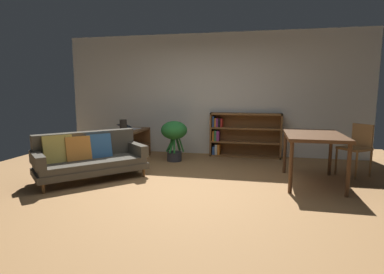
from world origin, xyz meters
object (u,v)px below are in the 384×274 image
at_px(potted_floor_plant, 174,134).
at_px(bookshelf, 242,135).
at_px(open_laptop, 130,128).
at_px(desk_speaker, 123,125).
at_px(dining_table, 314,139).
at_px(media_console, 132,145).
at_px(fabric_couch, 88,156).
at_px(dining_chair_near, 357,146).

distance_m(potted_floor_plant, bookshelf, 1.54).
bearing_deg(open_laptop, potted_floor_plant, -6.38).
height_order(open_laptop, desk_speaker, desk_speaker).
relative_size(desk_speaker, bookshelf, 0.15).
height_order(open_laptop, dining_table, dining_table).
xyz_separation_m(potted_floor_plant, dining_table, (2.53, -1.06, 0.14)).
relative_size(media_console, bookshelf, 0.69).
height_order(potted_floor_plant, dining_table, potted_floor_plant).
bearing_deg(fabric_couch, dining_table, 8.03).
relative_size(dining_table, bookshelf, 0.81).
height_order(open_laptop, bookshelf, bookshelf).
bearing_deg(desk_speaker, fabric_couch, -91.60).
relative_size(media_console, potted_floor_plant, 1.28).
height_order(dining_chair_near, bookshelf, bookshelf).
xyz_separation_m(desk_speaker, dining_table, (3.53, -0.80, -0.04)).
bearing_deg(dining_chair_near, fabric_couch, -164.97).
relative_size(potted_floor_plant, dining_table, 0.67).
height_order(media_console, open_laptop, open_laptop).
relative_size(desk_speaker, dining_table, 0.19).
relative_size(fabric_couch, dining_table, 1.41).
xyz_separation_m(fabric_couch, media_console, (0.10, 1.54, -0.07)).
bearing_deg(dining_chair_near, desk_speaker, 178.29).
bearing_deg(bookshelf, desk_speaker, -156.07).
relative_size(fabric_couch, desk_speaker, 7.48).
relative_size(dining_table, dining_chair_near, 1.41).
bearing_deg(fabric_couch, open_laptop, 89.43).
xyz_separation_m(fabric_couch, potted_floor_plant, (1.03, 1.57, 0.19)).
bearing_deg(bookshelf, dining_chair_near, -29.96).
distance_m(desk_speaker, bookshelf, 2.56).
bearing_deg(potted_floor_plant, desk_speaker, -165.21).
height_order(media_console, desk_speaker, desk_speaker).
bearing_deg(desk_speaker, dining_table, -12.81).
xyz_separation_m(media_console, bookshelf, (2.26, 0.80, 0.18)).
relative_size(desk_speaker, dining_chair_near, 0.27).
bearing_deg(fabric_couch, desk_speaker, 88.40).
relative_size(open_laptop, dining_table, 0.38).
distance_m(desk_speaker, dining_table, 3.62).
bearing_deg(fabric_couch, potted_floor_plant, 56.67).
relative_size(fabric_couch, bookshelf, 1.14).
distance_m(media_console, dining_table, 3.63).
bearing_deg(dining_chair_near, bookshelf, 150.04).
xyz_separation_m(fabric_couch, bookshelf, (2.36, 2.34, 0.11)).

